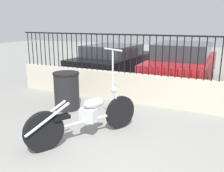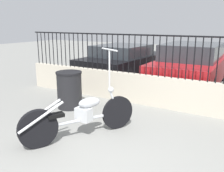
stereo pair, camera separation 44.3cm
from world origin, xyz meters
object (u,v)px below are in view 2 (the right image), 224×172
Objects in this scene: car_black at (124,60)px; motorcycle_silver at (76,117)px; trash_bin at (69,90)px; car_red at (192,65)px.

motorcycle_silver is at bearing -157.58° from car_black.
motorcycle_silver is 1.72m from trash_bin.
motorcycle_silver is at bearing -45.97° from trash_bin.
car_black is at bearing 83.24° from car_red.
car_red is at bearing -92.87° from car_black.
car_black is (-0.62, 3.89, 0.18)m from trash_bin.
trash_bin is 0.21× the size of car_black.
car_red is at bearing 19.38° from motorcycle_silver.
trash_bin is (-1.19, 1.23, 0.03)m from motorcycle_silver.
trash_bin is at bearing 72.82° from motorcycle_silver.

